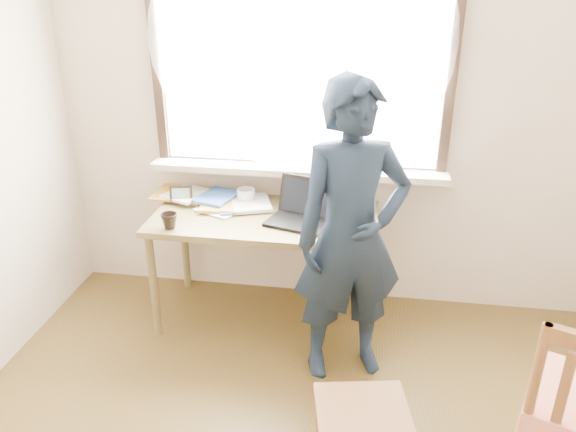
% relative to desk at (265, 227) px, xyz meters
% --- Properties ---
extents(room_shell, '(3.52, 4.02, 2.61)m').
position_rel_desk_xyz_m(room_shell, '(0.33, -1.43, 0.99)').
color(room_shell, beige).
rests_on(room_shell, ground).
extents(desk, '(1.35, 0.67, 0.72)m').
position_rel_desk_xyz_m(desk, '(0.00, 0.00, 0.00)').
color(desk, brown).
rests_on(desk, ground).
extents(laptop, '(0.42, 0.37, 0.24)m').
position_rel_desk_xyz_m(laptop, '(0.23, -0.03, 0.13)').
color(laptop, black).
rests_on(laptop, desk).
extents(mug_white, '(0.15, 0.15, 0.09)m').
position_rel_desk_xyz_m(mug_white, '(-0.16, 0.18, 0.12)').
color(mug_white, white).
rests_on(mug_white, desk).
extents(mug_dark, '(0.12, 0.12, 0.09)m').
position_rel_desk_xyz_m(mug_dark, '(-0.50, -0.25, 0.12)').
color(mug_dark, black).
rests_on(mug_dark, desk).
extents(mouse, '(0.09, 0.06, 0.03)m').
position_rel_desk_xyz_m(mouse, '(0.51, -0.10, 0.09)').
color(mouse, black).
rests_on(mouse, desk).
extents(desk_clutter, '(0.72, 0.50, 0.04)m').
position_rel_desk_xyz_m(desk_clutter, '(-0.32, 0.20, 0.10)').
color(desk_clutter, white).
rests_on(desk_clutter, desk).
extents(book_a, '(0.21, 0.27, 0.02)m').
position_rel_desk_xyz_m(book_a, '(-0.38, 0.21, 0.09)').
color(book_a, white).
rests_on(book_a, desk).
extents(book_b, '(0.29, 0.29, 0.02)m').
position_rel_desk_xyz_m(book_b, '(0.39, 0.24, 0.08)').
color(book_b, white).
rests_on(book_b, desk).
extents(picture_frame, '(0.14, 0.05, 0.11)m').
position_rel_desk_xyz_m(picture_frame, '(-0.55, 0.10, 0.13)').
color(picture_frame, black).
rests_on(picture_frame, desk).
extents(work_chair, '(0.45, 0.44, 0.40)m').
position_rel_desk_xyz_m(work_chair, '(0.65, -1.19, -0.31)').
color(work_chair, brown).
rests_on(work_chair, ground).
extents(person, '(0.70, 0.57, 1.65)m').
position_rel_desk_xyz_m(person, '(0.53, -0.40, 0.18)').
color(person, black).
rests_on(person, ground).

